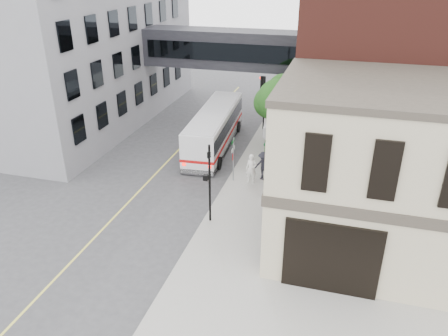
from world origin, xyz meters
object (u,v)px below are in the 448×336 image
Objects in this scene: pedestrian_b at (281,136)px; pedestrian_c at (263,166)px; newspaper_box at (268,148)px; pedestrian_a at (251,169)px; sandwich_board at (276,196)px; bus at (215,127)px.

pedestrian_c reaches higher than pedestrian_b.
newspaper_box is (-0.61, -1.93, -0.26)m from pedestrian_b.
newspaper_box is (-0.42, 4.08, -0.45)m from pedestrian_c.
pedestrian_a is at bearing -92.05° from pedestrian_b.
newspaper_box is at bearing -102.55° from pedestrian_b.
sandwich_board is at bearing -40.79° from pedestrian_c.
pedestrian_a reaches higher than pedestrian_c.
pedestrian_a is 6.70m from pedestrian_b.
pedestrian_b reaches higher than newspaper_box.
pedestrian_b is at bearing 112.83° from pedestrian_c.
bus is 7.03× the size of pedestrian_b.
pedestrian_c is 1.72× the size of sandwich_board.
pedestrian_c is 1.88× the size of newspaper_box.
pedestrian_a is 4.74m from newspaper_box.
pedestrian_a is at bearing -110.76° from pedestrian_c.
newspaper_box is at bearing 88.84° from pedestrian_a.
sandwich_board is (1.81, -7.11, 0.04)m from newspaper_box.
pedestrian_a is 0.91m from pedestrian_c.
pedestrian_a is at bearing -52.94° from bus.
pedestrian_c is at bearing -45.22° from bus.
pedestrian_a reaches higher than sandwich_board.
bus is 9.94m from sandwich_board.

